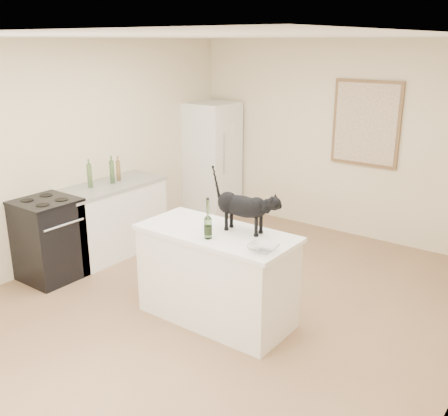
# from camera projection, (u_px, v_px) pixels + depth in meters

# --- Properties ---
(floor) EXTENTS (5.50, 5.50, 0.00)m
(floor) POSITION_uv_depth(u_px,v_px,m) (221.00, 306.00, 5.23)
(floor) COLOR #94744F
(floor) RESTS_ON ground
(ceiling) EXTENTS (5.50, 5.50, 0.00)m
(ceiling) POSITION_uv_depth(u_px,v_px,m) (220.00, 37.00, 4.43)
(ceiling) COLOR white
(ceiling) RESTS_ON ground
(wall_back) EXTENTS (4.50, 0.00, 4.50)m
(wall_back) POSITION_uv_depth(u_px,v_px,m) (344.00, 140.00, 6.93)
(wall_back) COLOR beige
(wall_back) RESTS_ON ground
(wall_left) EXTENTS (0.00, 5.50, 5.50)m
(wall_left) POSITION_uv_depth(u_px,v_px,m) (69.00, 153.00, 6.11)
(wall_left) COLOR beige
(wall_left) RESTS_ON ground
(island_base) EXTENTS (1.44, 0.67, 0.86)m
(island_base) POSITION_uv_depth(u_px,v_px,m) (217.00, 277.00, 4.89)
(island_base) COLOR white
(island_base) RESTS_ON floor
(island_top) EXTENTS (1.50, 0.70, 0.04)m
(island_top) POSITION_uv_depth(u_px,v_px,m) (216.00, 233.00, 4.75)
(island_top) COLOR white
(island_top) RESTS_ON island_base
(left_cabinets) EXTENTS (0.60, 1.40, 0.86)m
(left_cabinets) POSITION_uv_depth(u_px,v_px,m) (111.00, 221.00, 6.43)
(left_cabinets) COLOR white
(left_cabinets) RESTS_ON floor
(left_countertop) EXTENTS (0.62, 1.44, 0.04)m
(left_countertop) POSITION_uv_depth(u_px,v_px,m) (108.00, 186.00, 6.29)
(left_countertop) COLOR gray
(left_countertop) RESTS_ON left_cabinets
(stove) EXTENTS (0.60, 0.60, 0.90)m
(stove) POSITION_uv_depth(u_px,v_px,m) (49.00, 240.00, 5.74)
(stove) COLOR black
(stove) RESTS_ON floor
(fridge) EXTENTS (0.68, 0.68, 1.70)m
(fridge) POSITION_uv_depth(u_px,v_px,m) (212.00, 159.00, 7.87)
(fridge) COLOR white
(fridge) RESTS_ON floor
(artwork_frame) EXTENTS (0.90, 0.03, 1.10)m
(artwork_frame) POSITION_uv_depth(u_px,v_px,m) (366.00, 123.00, 6.65)
(artwork_frame) COLOR brown
(artwork_frame) RESTS_ON wall_back
(artwork_canvas) EXTENTS (0.82, 0.00, 1.02)m
(artwork_canvas) POSITION_uv_depth(u_px,v_px,m) (365.00, 124.00, 6.64)
(artwork_canvas) COLOR beige
(artwork_canvas) RESTS_ON wall_back
(black_cat) EXTENTS (0.63, 0.25, 0.43)m
(black_cat) POSITION_uv_depth(u_px,v_px,m) (243.00, 209.00, 4.67)
(black_cat) COLOR black
(black_cat) RESTS_ON island_top
(wine_bottle) EXTENTS (0.08, 0.08, 0.33)m
(wine_bottle) POSITION_uv_depth(u_px,v_px,m) (208.00, 221.00, 4.52)
(wine_bottle) COLOR #356127
(wine_bottle) RESTS_ON island_top
(glass_bowl) EXTENTS (0.27, 0.27, 0.06)m
(glass_bowl) POSITION_uv_depth(u_px,v_px,m) (263.00, 248.00, 4.27)
(glass_bowl) COLOR white
(glass_bowl) RESTS_ON island_top
(fridge_paper) EXTENTS (0.04, 0.14, 0.18)m
(fridge_paper) POSITION_uv_depth(u_px,v_px,m) (232.00, 128.00, 7.55)
(fridge_paper) COLOR silver
(fridge_paper) RESTS_ON fridge
(counter_bottle_cluster) EXTENTS (0.12, 0.49, 0.29)m
(counter_bottle_cluster) POSITION_uv_depth(u_px,v_px,m) (106.00, 173.00, 6.26)
(counter_bottle_cluster) COLOR #255E20
(counter_bottle_cluster) RESTS_ON left_countertop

